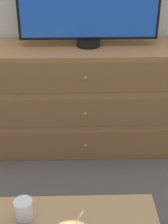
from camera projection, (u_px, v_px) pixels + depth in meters
name	position (u px, v px, depth m)	size (l,w,h in m)	color
ground_plane	(84.00, 128.00, 3.10)	(12.00, 12.00, 0.00)	#56514C
dresser	(84.00, 99.00, 2.68)	(1.50, 0.46, 0.84)	#9E6B3D
drink_cup	(24.00, 210.00, 1.54)	(0.08, 0.08, 0.09)	white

